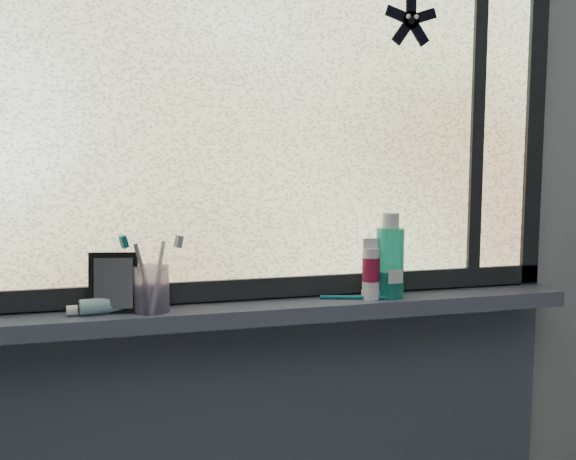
# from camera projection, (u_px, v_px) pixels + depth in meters

# --- Properties ---
(wall_back) EXTENTS (3.00, 0.01, 2.50)m
(wall_back) POSITION_uv_depth(u_px,v_px,m) (255.00, 207.00, 1.61)
(wall_back) COLOR #9EA3A8
(wall_back) RESTS_ON ground
(windowsill) EXTENTS (1.62, 0.14, 0.04)m
(windowsill) POSITION_uv_depth(u_px,v_px,m) (262.00, 312.00, 1.56)
(windowsill) COLOR #4B5064
(windowsill) RESTS_ON wall_back
(window_pane) EXTENTS (1.50, 0.01, 1.00)m
(window_pane) POSITION_uv_depth(u_px,v_px,m) (256.00, 93.00, 1.55)
(window_pane) COLOR silver
(window_pane) RESTS_ON wall_back
(frame_bottom) EXTENTS (1.60, 0.03, 0.05)m
(frame_bottom) POSITION_uv_depth(u_px,v_px,m) (257.00, 288.00, 1.60)
(frame_bottom) COLOR black
(frame_bottom) RESTS_ON windowsill
(frame_right) EXTENTS (0.05, 0.03, 1.10)m
(frame_right) POSITION_uv_depth(u_px,v_px,m) (534.00, 100.00, 1.75)
(frame_right) COLOR black
(frame_right) RESTS_ON wall_back
(frame_mullion) EXTENTS (0.03, 0.03, 1.00)m
(frame_mullion) POSITION_uv_depth(u_px,v_px,m) (477.00, 98.00, 1.70)
(frame_mullion) COLOR black
(frame_mullion) RESTS_ON wall_back
(starfish_sticker) EXTENTS (0.15, 0.02, 0.15)m
(starfish_sticker) POSITION_uv_depth(u_px,v_px,m) (411.00, 20.00, 1.62)
(starfish_sticker) COLOR black
(starfish_sticker) RESTS_ON window_pane
(vanity_mirror) EXTENTS (0.12, 0.08, 0.14)m
(vanity_mirror) POSITION_uv_depth(u_px,v_px,m) (114.00, 283.00, 1.47)
(vanity_mirror) COLOR black
(vanity_mirror) RESTS_ON windowsill
(toothpaste_tube) EXTENTS (0.21, 0.06, 0.04)m
(toothpaste_tube) POSITION_uv_depth(u_px,v_px,m) (104.00, 306.00, 1.46)
(toothpaste_tube) COLOR silver
(toothpaste_tube) RESTS_ON windowsill
(toothbrush_cup) EXTENTS (0.11, 0.11, 0.11)m
(toothbrush_cup) POSITION_uv_depth(u_px,v_px,m) (151.00, 289.00, 1.47)
(toothbrush_cup) COLOR #A797C8
(toothbrush_cup) RESTS_ON windowsill
(toothbrush_lying) EXTENTS (0.22, 0.09, 0.02)m
(toothbrush_lying) POSITION_uv_depth(u_px,v_px,m) (357.00, 296.00, 1.61)
(toothbrush_lying) COLOR #0C656F
(toothbrush_lying) RESTS_ON windowsill
(mouthwash_bottle) EXTENTS (0.07, 0.07, 0.18)m
(mouthwash_bottle) POSITION_uv_depth(u_px,v_px,m) (390.00, 255.00, 1.62)
(mouthwash_bottle) COLOR teal
(mouthwash_bottle) RESTS_ON windowsill
(cream_tube) EXTENTS (0.06, 0.06, 0.11)m
(cream_tube) POSITION_uv_depth(u_px,v_px,m) (371.00, 267.00, 1.61)
(cream_tube) COLOR silver
(cream_tube) RESTS_ON windowsill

